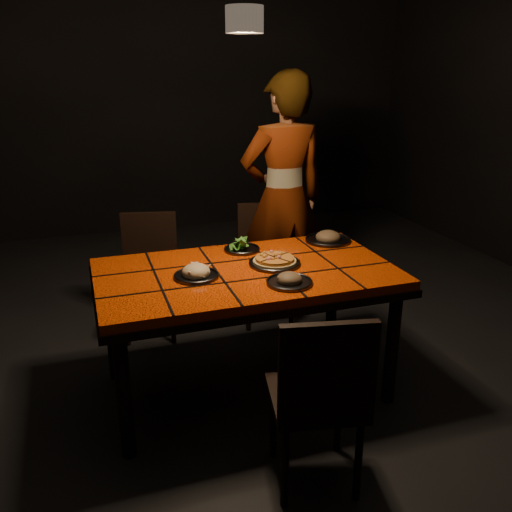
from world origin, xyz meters
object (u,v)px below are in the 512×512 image
object	(u,v)px
chair_near	(320,393)
plate_pasta	(196,274)
chair_far_right	(265,254)
diner	(283,199)
plate_pizza	(275,262)
dining_table	(246,283)
chair_far_left	(150,266)

from	to	relation	value
chair_near	plate_pasta	world-z (taller)	chair_near
chair_near	plate_pasta	size ratio (longest dim) A/B	3.68
chair_far_right	diner	world-z (taller)	diner
chair_near	plate_pizza	distance (m)	0.93
chair_far_right	plate_pizza	bearing A→B (deg)	-95.50
dining_table	plate_pasta	distance (m)	0.30
dining_table	plate_pasta	world-z (taller)	plate_pasta
diner	plate_pasta	distance (m)	1.30
chair_far_left	plate_pizza	xyz separation A→B (m)	(0.58, -0.93, 0.29)
chair_far_right	diner	distance (m)	0.43
dining_table	chair_far_right	bearing A→B (deg)	64.43
plate_pasta	chair_near	bearing A→B (deg)	-68.14
diner	plate_pizza	distance (m)	1.01
chair_far_right	plate_pasta	distance (m)	1.21
plate_pizza	diner	bearing A→B (deg)	66.11
chair_near	chair_far_right	distance (m)	1.81
chair_far_left	chair_far_right	bearing A→B (deg)	10.20
chair_far_left	chair_far_right	world-z (taller)	chair_far_right
chair_far_right	plate_pizza	xyz separation A→B (m)	(-0.26, -0.88, 0.28)
dining_table	chair_near	world-z (taller)	chair_near
chair_far_right	dining_table	bearing A→B (deg)	-104.70
dining_table	chair_near	distance (m)	0.88
chair_near	chair_far_right	size ratio (longest dim) A/B	1.03
chair_far_right	diner	size ratio (longest dim) A/B	0.48
dining_table	diner	world-z (taller)	diner
chair_far_right	plate_pizza	size ratio (longest dim) A/B	2.62
dining_table	plate_pizza	distance (m)	0.20
chair_near	chair_far_left	world-z (taller)	chair_near
plate_pizza	plate_pasta	xyz separation A→B (m)	(-0.46, -0.05, 0.00)
diner	chair_far_left	bearing A→B (deg)	-3.66
diner	chair_near	bearing A→B (deg)	70.78
chair_near	plate_pasta	distance (m)	0.94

